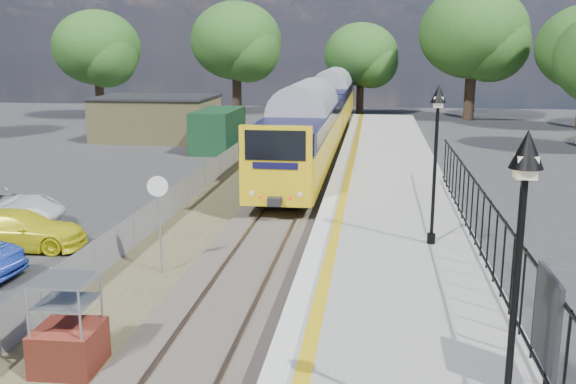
% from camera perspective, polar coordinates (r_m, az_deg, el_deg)
% --- Properties ---
extents(ground, '(120.00, 120.00, 0.00)m').
position_cam_1_polar(ground, '(14.45, -7.66, -14.17)').
color(ground, '#2D2D30').
rests_on(ground, ground).
extents(track_bed, '(5.90, 80.00, 0.29)m').
position_cam_1_polar(track_bed, '(23.34, -2.53, -3.24)').
color(track_bed, '#473F38').
rests_on(track_bed, ground).
extents(platform, '(5.00, 70.00, 0.90)m').
position_cam_1_polar(platform, '(21.29, 9.15, -3.98)').
color(platform, gray).
rests_on(platform, ground).
extents(platform_edge, '(0.90, 70.00, 0.01)m').
position_cam_1_polar(platform_edge, '(21.20, 3.61, -2.62)').
color(platform_edge, silver).
rests_on(platform_edge, platform).
extents(victorian_lamp_south, '(0.44, 0.44, 4.60)m').
position_cam_1_polar(victorian_lamp_south, '(8.89, 20.03, -2.46)').
color(victorian_lamp_south, black).
rests_on(victorian_lamp_south, platform).
extents(victorian_lamp_north, '(0.44, 0.44, 4.60)m').
position_cam_1_polar(victorian_lamp_north, '(18.61, 13.09, 5.58)').
color(victorian_lamp_north, black).
rests_on(victorian_lamp_north, platform).
extents(palisade_fence, '(0.12, 26.00, 2.00)m').
position_cam_1_polar(palisade_fence, '(15.64, 18.42, -5.33)').
color(palisade_fence, black).
rests_on(palisade_fence, platform).
extents(wire_fence, '(0.06, 52.00, 1.20)m').
position_cam_1_polar(wire_fence, '(26.28, -9.65, -0.45)').
color(wire_fence, '#999EA3').
rests_on(wire_fence, ground).
extents(outbuilding, '(10.80, 10.10, 3.12)m').
position_cam_1_polar(outbuilding, '(46.22, -10.61, 6.32)').
color(outbuilding, '#938653').
rests_on(outbuilding, ground).
extents(tree_line, '(56.80, 43.80, 11.88)m').
position_cam_1_polar(tree_line, '(54.44, 5.62, 12.78)').
color(tree_line, '#332319').
rests_on(tree_line, ground).
extents(train, '(2.82, 40.83, 3.51)m').
position_cam_1_polar(train, '(43.61, 3.05, 7.23)').
color(train, gold).
rests_on(train, ground).
extents(brick_plinth, '(1.29, 1.29, 2.03)m').
position_cam_1_polar(brick_plinth, '(14.03, -19.02, -11.25)').
color(brick_plinth, maroon).
rests_on(brick_plinth, ground).
extents(speed_sign, '(0.58, 0.21, 2.96)m').
position_cam_1_polar(speed_sign, '(18.72, -11.41, -1.37)').
color(speed_sign, '#999EA3').
rests_on(speed_sign, ground).
extents(car_yellow, '(4.57, 2.26, 1.28)m').
position_cam_1_polar(car_yellow, '(22.92, -22.86, -3.14)').
color(car_yellow, yellow).
rests_on(car_yellow, ground).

